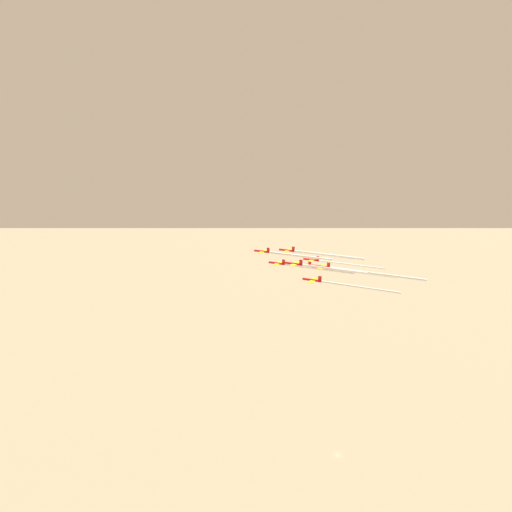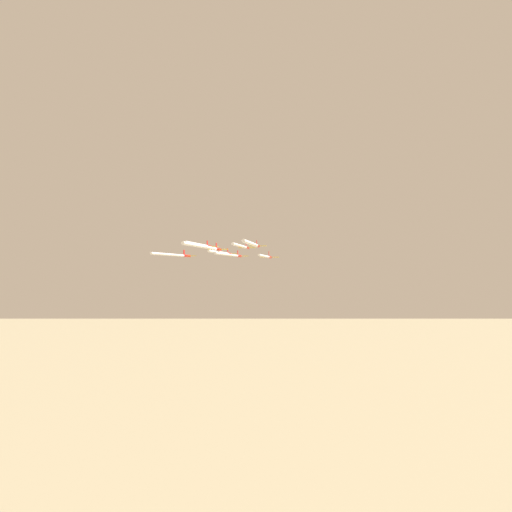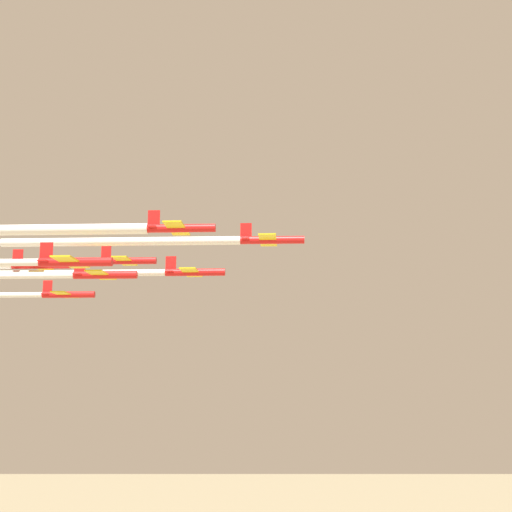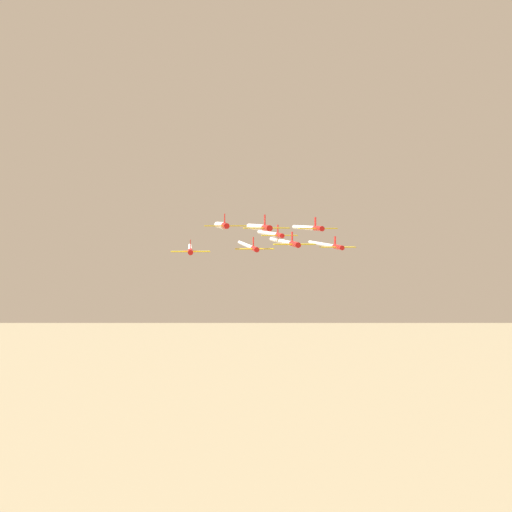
% 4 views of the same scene
% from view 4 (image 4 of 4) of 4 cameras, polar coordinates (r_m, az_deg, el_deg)
% --- Properties ---
extents(jet_0, '(7.60, 7.71, 2.84)m').
position_cam_4_polar(jet_0, '(122.38, 0.86, 2.27)').
color(jet_0, red).
extents(jet_1, '(7.60, 7.71, 2.84)m').
position_cam_4_polar(jet_1, '(134.25, 3.10, 0.96)').
color(jet_1, red).
extents(jet_2, '(7.60, 7.71, 2.84)m').
position_cam_4_polar(jet_2, '(132.87, -2.46, 2.44)').
color(jet_2, red).
extents(jet_3, '(7.60, 7.71, 2.84)m').
position_cam_4_polar(jet_3, '(146.16, 4.98, 2.23)').
color(jet_3, red).
extents(jet_4, '(7.60, 7.71, 2.84)m').
position_cam_4_polar(jet_4, '(144.48, -0.10, 0.59)').
color(jet_4, red).
extents(jet_5, '(7.60, 7.71, 2.84)m').
position_cam_4_polar(jet_5, '(143.88, -5.27, 0.37)').
color(jet_5, red).
extents(jet_6, '(7.60, 7.71, 2.84)m').
position_cam_4_polar(jet_6, '(158.37, 6.57, 0.73)').
color(jet_6, red).
extents(jet_7, '(7.60, 7.71, 2.84)m').
position_cam_4_polar(jet_7, '(156.11, 1.90, 1.67)').
color(jet_7, red).
extents(smoke_trail_0, '(20.67, 26.08, 1.12)m').
position_cam_4_polar(smoke_trail_0, '(142.26, -0.03, 2.34)').
color(smoke_trail_0, white).
extents(smoke_trail_1, '(21.28, 26.93, 0.92)m').
position_cam_4_polar(smoke_trail_1, '(154.64, 1.97, 1.20)').
color(smoke_trail_1, white).
extents(smoke_trail_2, '(22.54, 28.38, 1.34)m').
position_cam_4_polar(smoke_trail_2, '(154.20, -2.87, 2.49)').
color(smoke_trail_2, white).
extents(smoke_trail_3, '(18.61, 23.50, 0.94)m').
position_cam_4_polar(smoke_trail_3, '(164.30, 3.82, 2.29)').
color(smoke_trail_3, white).
extents(smoke_trail_4, '(24.98, 31.72, 0.83)m').
position_cam_4_polar(smoke_trail_4, '(168.05, -0.85, 0.90)').
color(smoke_trail_4, white).
extents(smoke_trail_5, '(20.59, 26.10, 0.81)m').
position_cam_4_polar(smoke_trail_5, '(163.98, -5.29, 0.66)').
color(smoke_trail_5, white).
extents(smoke_trail_6, '(20.66, 26.16, 0.84)m').
position_cam_4_polar(smoke_trail_6, '(178.11, 5.22, 0.96)').
color(smoke_trail_6, white).
extents(smoke_trail_7, '(26.02, 32.97, 1.04)m').
position_cam_4_polar(smoke_trail_7, '(180.31, 0.91, 1.82)').
color(smoke_trail_7, white).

